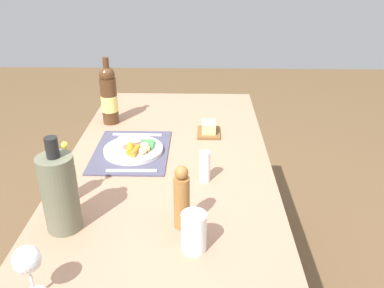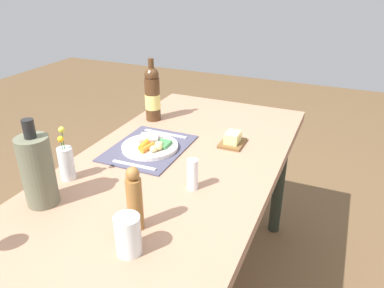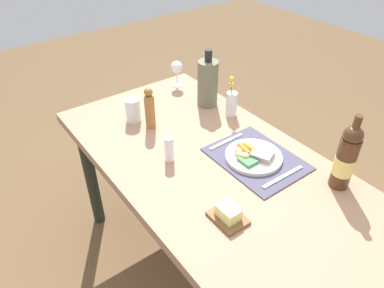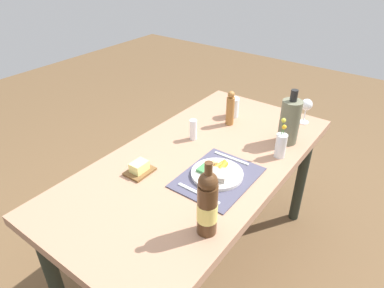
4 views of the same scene
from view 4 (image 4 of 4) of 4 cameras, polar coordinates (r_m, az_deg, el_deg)
name	(u,v)px [view 4 (image 4 of 4)]	position (r m, az deg, el deg)	size (l,w,h in m)	color
ground_plane	(198,261)	(2.22, 1.03, -19.00)	(8.00, 8.00, 0.00)	brown
dining_table	(199,174)	(1.75, 1.24, -4.96)	(1.59, 0.80, 0.76)	#A2765B
placemat	(218,177)	(1.58, 4.34, -5.57)	(0.39, 0.30, 0.01)	#454358
dinner_plate	(216,172)	(1.58, 4.10, -4.76)	(0.24, 0.24, 0.04)	silver
fork	(198,193)	(1.48, 1.09, -8.23)	(0.01, 0.22, 0.01)	silver
knife	(231,158)	(1.71, 6.61, -2.37)	(0.01, 0.19, 0.01)	silver
pepper_mill	(230,109)	(1.99, 6.41, 5.88)	(0.05, 0.05, 0.21)	#996631
cooler_bottle	(290,121)	(1.86, 16.00, 3.68)	(0.10, 0.10, 0.30)	#63644E
wine_bottle	(207,204)	(1.24, 2.58, -10.03)	(0.08, 0.08, 0.31)	#4A2D18
water_tumbler	(233,109)	(2.10, 6.85, 5.91)	(0.07, 0.07, 0.12)	silver
butter_dish	(139,169)	(1.62, -8.77, -4.07)	(0.13, 0.10, 0.06)	brown
flower_vase	(281,144)	(1.74, 14.62, -0.08)	(0.06, 0.06, 0.21)	silver
salt_shaker	(193,130)	(1.84, 0.22, 2.40)	(0.04, 0.04, 0.11)	white
wine_glass	(306,106)	(2.10, 18.57, 6.10)	(0.07, 0.07, 0.15)	white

